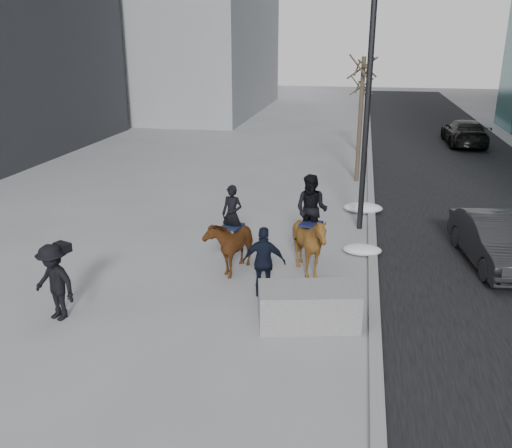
% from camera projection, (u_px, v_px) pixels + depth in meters
% --- Properties ---
extents(ground, '(120.00, 120.00, 0.00)m').
position_uv_depth(ground, '(247.00, 299.00, 12.98)').
color(ground, gray).
rests_on(ground, ground).
extents(road, '(8.00, 90.00, 0.01)m').
position_uv_depth(road, '(476.00, 199.00, 21.01)').
color(road, black).
rests_on(road, ground).
extents(curb, '(0.25, 90.00, 0.12)m').
position_uv_depth(curb, '(371.00, 192.00, 21.71)').
color(curb, gray).
rests_on(curb, ground).
extents(planter, '(2.32, 1.51, 0.86)m').
position_uv_depth(planter, '(308.00, 306.00, 11.73)').
color(planter, gray).
rests_on(planter, ground).
extents(car_near, '(1.99, 4.27, 1.36)m').
position_uv_depth(car_near, '(496.00, 241.00, 14.77)').
color(car_near, black).
rests_on(car_near, ground).
extents(car_far, '(2.14, 5.11, 1.47)m').
position_uv_depth(car_far, '(465.00, 132.00, 31.27)').
color(car_far, black).
rests_on(car_far, ground).
extents(tree_near, '(1.20, 1.20, 5.78)m').
position_uv_depth(tree_near, '(361.00, 114.00, 22.75)').
color(tree_near, '#372820').
rests_on(tree_near, ground).
extents(tree_far, '(1.20, 1.20, 4.21)m').
position_uv_depth(tree_far, '(361.00, 113.00, 28.96)').
color(tree_far, '#3B2F23').
rests_on(tree_far, ground).
extents(mounted_left, '(1.19, 1.91, 2.29)m').
position_uv_depth(mounted_left, '(231.00, 239.00, 14.41)').
color(mounted_left, '#512510').
rests_on(mounted_left, ground).
extents(mounted_right, '(1.80, 1.92, 2.67)m').
position_uv_depth(mounted_right, '(310.00, 236.00, 14.00)').
color(mounted_right, '#4F2E0F').
rests_on(mounted_right, ground).
extents(feeder, '(1.05, 0.88, 1.75)m').
position_uv_depth(feeder, '(264.00, 262.00, 12.88)').
color(feeder, black).
rests_on(feeder, ground).
extents(camera_crew, '(1.29, 0.99, 1.75)m').
position_uv_depth(camera_crew, '(54.00, 282.00, 11.82)').
color(camera_crew, black).
rests_on(camera_crew, ground).
extents(lamppost, '(0.25, 1.29, 9.09)m').
position_uv_depth(lamppost, '(370.00, 71.00, 16.08)').
color(lamppost, black).
rests_on(lamppost, ground).
extents(snow_piles, '(1.37, 4.81, 0.35)m').
position_uv_depth(snow_piles, '(363.00, 220.00, 18.05)').
color(snow_piles, silver).
rests_on(snow_piles, ground).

